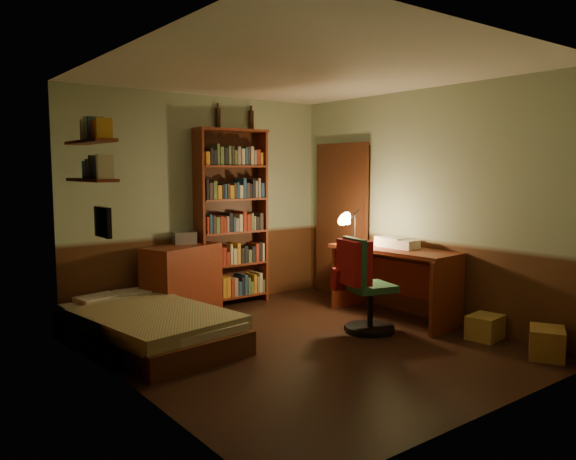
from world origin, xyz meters
TOP-DOWN VIEW (x-y plane):
  - floor at (0.00, 0.00)m, footprint 3.50×4.00m
  - ceiling at (0.00, 0.00)m, footprint 3.50×4.00m
  - wall_back at (0.00, 2.01)m, footprint 3.50×0.02m
  - wall_left at (-1.76, 0.00)m, footprint 0.02×4.00m
  - wall_right at (1.76, 0.00)m, footprint 0.02×4.00m
  - wall_front at (0.00, -2.01)m, footprint 3.50×0.02m
  - doorway at (1.72, 1.30)m, footprint 0.06×0.90m
  - door_trim at (1.69, 1.30)m, footprint 0.02×0.98m
  - bed at (-1.19, 0.97)m, footprint 1.26×2.09m
  - dresser at (-0.41, 1.76)m, footprint 1.02×0.74m
  - mini_stereo at (-0.30, 1.89)m, footprint 0.30×0.26m
  - bookshelf at (0.33, 1.85)m, footprint 0.96×0.36m
  - bottle_left at (0.22, 1.96)m, footprint 0.08×0.08m
  - bottle_right at (0.71, 1.96)m, footprint 0.08×0.08m
  - desk at (1.44, 0.14)m, footprint 0.74×1.55m
  - paper_stack at (1.55, 0.14)m, footprint 0.23×0.29m
  - desk_lamp at (1.26, 0.60)m, footprint 0.22×0.22m
  - office_chair at (0.83, -0.08)m, footprint 0.60×0.55m
  - red_jacket at (0.58, 0.14)m, footprint 0.24×0.40m
  - wall_shelf_lower at (-1.64, 1.10)m, footprint 0.20×0.90m
  - wall_shelf_upper at (-1.64, 1.10)m, footprint 0.20×0.90m
  - framed_picture at (-1.72, 0.60)m, footprint 0.04×0.32m
  - cardboard_box_a at (1.50, -1.64)m, footprint 0.46×0.43m
  - cardboard_box_b at (1.56, -0.97)m, footprint 0.38×0.33m

SIDE VIEW (x-z plane):
  - floor at x=0.00m, z-range -0.02..0.00m
  - cardboard_box_b at x=1.56m, z-range 0.00..0.24m
  - cardboard_box_a at x=1.50m, z-range 0.00..0.27m
  - bed at x=-1.19m, z-range 0.00..0.59m
  - desk at x=1.44m, z-range 0.00..0.81m
  - dresser at x=-0.41m, z-range 0.00..0.82m
  - office_chair at x=0.83m, z-range 0.00..1.01m
  - paper_stack at x=1.55m, z-range 0.81..0.91m
  - mini_stereo at x=-0.30m, z-range 0.82..0.96m
  - doorway at x=1.72m, z-range 0.00..2.00m
  - door_trim at x=1.69m, z-range -0.04..2.04m
  - desk_lamp at x=1.26m, z-range 0.81..1.38m
  - bookshelf at x=0.33m, z-range 0.00..2.19m
  - red_jacket at x=0.58m, z-range 1.01..1.47m
  - framed_picture at x=-1.72m, z-range 1.12..1.38m
  - wall_back at x=0.00m, z-range 0.00..2.60m
  - wall_left at x=-1.76m, z-range 0.00..2.60m
  - wall_right at x=1.76m, z-range 0.00..2.60m
  - wall_front at x=0.00m, z-range 0.00..2.60m
  - wall_shelf_lower at x=-1.64m, z-range 1.59..1.61m
  - wall_shelf_upper at x=-1.64m, z-range 1.94..1.96m
  - bottle_right at x=0.71m, z-range 2.19..2.45m
  - bottle_left at x=0.22m, z-range 2.19..2.45m
  - ceiling at x=0.00m, z-range 2.60..2.62m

